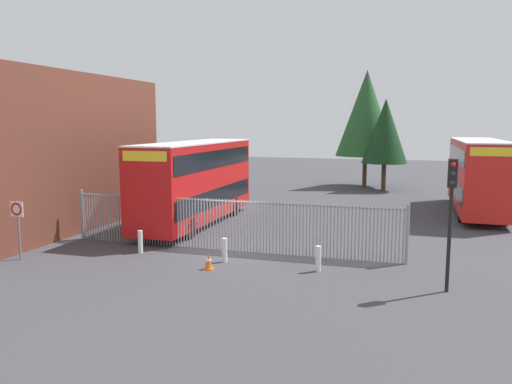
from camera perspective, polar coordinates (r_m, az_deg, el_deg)
The scene contains 13 objects.
ground_plane at distance 29.35m, azimuth 2.28°, elevation -2.86°, with size 100.00×100.00×0.00m, color #3D3D42.
depot_building_brick at distance 28.80m, azimuth -24.86°, elevation 4.12°, with size 7.52×14.98×7.88m, color brown.
palisade_fence at distance 21.62m, azimuth -3.09°, elevation -3.52°, with size 14.73×0.14×2.35m.
double_decker_bus_near_gate at distance 27.25m, azimuth -6.80°, elevation 1.42°, with size 2.54×10.81×4.42m.
double_decker_bus_behind_fence_left at distance 33.14m, azimuth 23.68°, elevation 1.94°, with size 2.54×10.81×4.42m.
bollard_near_left at distance 21.88m, azimuth -12.89°, elevation -5.47°, with size 0.20×0.20×0.95m, color silver.
bollard_center_front at distance 19.97m, azimuth -3.55°, elevation -6.55°, with size 0.20×0.20×0.95m, color silver.
bollard_near_right at distance 18.86m, azimuth 7.02°, elevation -7.46°, with size 0.20×0.20×0.95m, color silver.
traffic_cone_by_gate at distance 19.12m, azimuth -5.35°, elevation -7.80°, with size 0.34×0.34×0.59m.
speed_limit_sign_post at distance 22.12m, azimuth -25.28°, elevation -2.44°, with size 0.60×0.14×2.40m.
traffic_light_kerbside at distance 17.12m, azimuth 21.12°, elevation -0.90°, with size 0.28×0.33×4.30m.
tree_tall_back at distance 44.19m, azimuth 12.31°, elevation 8.66°, with size 5.03×5.03×9.84m.
tree_short_side at distance 41.99m, azimuth 14.33°, elevation 6.65°, with size 3.60×3.60×7.36m.
Camera 1 is at (7.30, -19.91, 5.41)m, focal length 35.54 mm.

